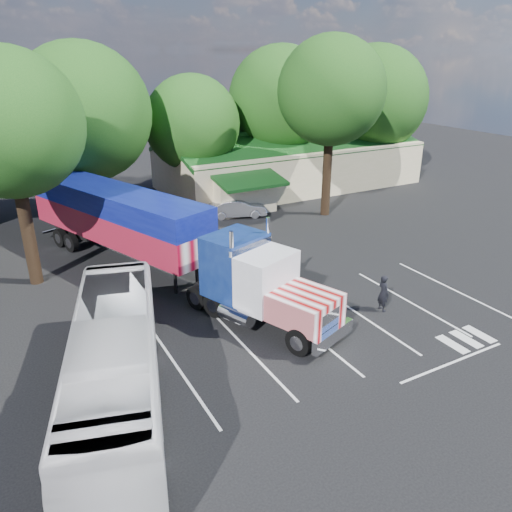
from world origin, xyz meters
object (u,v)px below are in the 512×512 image
woman (383,293)px  tour_bus (115,364)px  semi_truck (149,230)px  bicycle (222,233)px  silver_sedan (237,208)px

woman → tour_bus: 13.64m
semi_truck → woman: 13.43m
bicycle → tour_bus: size_ratio=0.14×
bicycle → semi_truck: bearing=-152.0°
woman → semi_truck: bearing=45.5°
semi_truck → silver_sedan: size_ratio=5.00×
woman → silver_sedan: (0.50, 17.25, -0.23)m
semi_truck → woman: size_ratio=11.65×
tour_bus → semi_truck: bearing=82.3°
silver_sedan → tour_bus: bearing=161.0°
silver_sedan → semi_truck: bearing=146.9°
semi_truck → tour_bus: (-4.74, -10.79, -0.97)m
bicycle → tour_bus: 17.91m
semi_truck → bicycle: semi_truck is taller
woman → bicycle: size_ratio=1.09×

